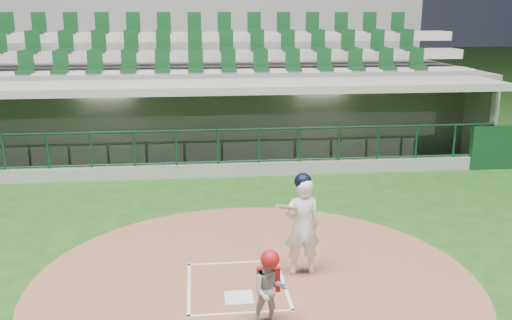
{
  "coord_description": "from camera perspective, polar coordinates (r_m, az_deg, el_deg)",
  "views": [
    {
      "loc": [
        -0.6,
        -8.48,
        4.2
      ],
      "look_at": [
        0.63,
        2.6,
        1.3
      ],
      "focal_mm": 40.0,
      "sensor_mm": 36.0,
      "label": 1
    }
  ],
  "objects": [
    {
      "name": "seating_deck",
      "position": [
        19.6,
        -4.52,
        6.4
      ],
      "size": [
        17.0,
        6.72,
        5.15
      ],
      "color": "slate",
      "rests_on": "ground"
    },
    {
      "name": "home_plate",
      "position": [
        8.86,
        -1.74,
        -13.59
      ],
      "size": [
        0.43,
        0.43,
        0.02
      ],
      "primitive_type": "cube",
      "color": "silver",
      "rests_on": "dirt_circle"
    },
    {
      "name": "dirt_circle",
      "position": [
        9.33,
        -0.11,
        -12.14
      ],
      "size": [
        7.2,
        7.2,
        0.01
      ],
      "primitive_type": "cylinder",
      "color": "brown",
      "rests_on": "ground"
    },
    {
      "name": "batter",
      "position": [
        9.31,
        4.61,
        -6.39
      ],
      "size": [
        0.85,
        0.86,
        1.72
      ],
      "color": "white",
      "rests_on": "dirt_circle"
    },
    {
      "name": "batter_box_chalk",
      "position": [
        9.21,
        -1.94,
        -12.45
      ],
      "size": [
        1.55,
        1.8,
        0.01
      ],
      "color": "silver",
      "rests_on": "ground"
    },
    {
      "name": "dugout_structure",
      "position": [
        16.62,
        -3.67,
        3.33
      ],
      "size": [
        16.4,
        3.7,
        3.0
      ],
      "color": "gray",
      "rests_on": "ground"
    },
    {
      "name": "catcher",
      "position": [
        7.95,
        1.39,
        -12.65
      ],
      "size": [
        0.52,
        0.41,
        1.11
      ],
      "color": "#99999E",
      "rests_on": "dirt_circle"
    },
    {
      "name": "ground",
      "position": [
        9.49,
        -2.09,
        -11.72
      ],
      "size": [
        120.0,
        120.0,
        0.0
      ],
      "primitive_type": "plane",
      "color": "#1B4413",
      "rests_on": "ground"
    }
  ]
}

